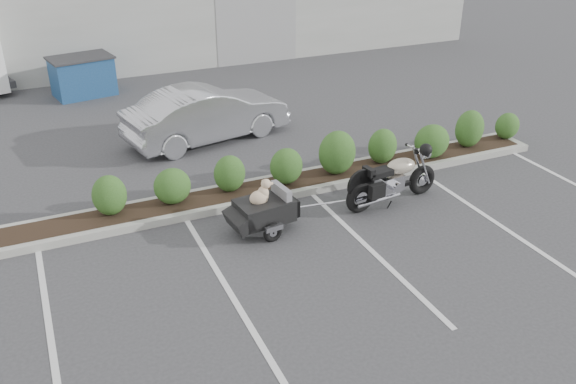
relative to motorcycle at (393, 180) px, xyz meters
name	(u,v)px	position (x,y,z in m)	size (l,w,h in m)	color
ground	(295,247)	(-2.51, -0.75, -0.51)	(90.00, 90.00, 0.00)	#38383A
planter_kerb	(294,184)	(-1.51, 1.45, -0.44)	(12.00, 1.00, 0.15)	#9E9E93
motorcycle	(393,180)	(0.00, 0.00, 0.00)	(2.23, 0.82, 1.28)	black
pet_trailer	(263,210)	(-2.79, 0.02, -0.06)	(1.80, 1.01, 1.06)	black
sedan	(207,114)	(-2.37, 4.82, 0.17)	(1.44, 4.14, 1.36)	silver
dumpster	(83,76)	(-4.74, 9.87, 0.09)	(2.00, 1.55, 1.19)	navy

